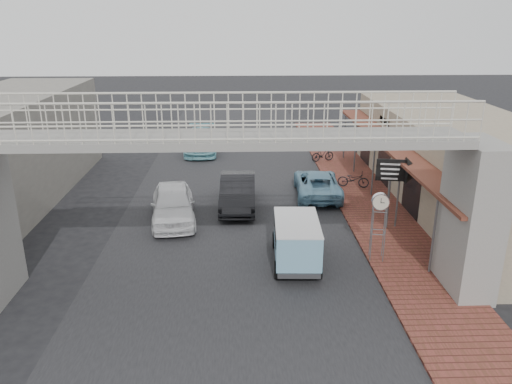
{
  "coord_description": "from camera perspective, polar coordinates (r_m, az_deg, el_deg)",
  "views": [
    {
      "loc": [
        0.32,
        -18.3,
        8.5
      ],
      "look_at": [
        0.97,
        0.76,
        1.8
      ],
      "focal_mm": 35.0,
      "sensor_mm": 36.0,
      "label": 1
    }
  ],
  "objects": [
    {
      "name": "ground",
      "position": [
        20.18,
        -2.71,
        -5.58
      ],
      "size": [
        120.0,
        120.0,
        0.0
      ],
      "primitive_type": "plane",
      "color": "black",
      "rests_on": "ground"
    },
    {
      "name": "shophouse_row",
      "position": [
        25.55,
        22.78,
        3.11
      ],
      "size": [
        7.2,
        18.0,
        4.0
      ],
      "color": "gray",
      "rests_on": "ground"
    },
    {
      "name": "road_strip",
      "position": [
        20.17,
        -2.71,
        -5.57
      ],
      "size": [
        10.0,
        60.0,
        0.01
      ],
      "primitive_type": "cube",
      "color": "black",
      "rests_on": "ground"
    },
    {
      "name": "dark_sedan",
      "position": [
        23.4,
        -2.1,
        0.03
      ],
      "size": [
        1.7,
        4.63,
        1.52
      ],
      "primitive_type": "imported",
      "rotation": [
        0.0,
        0.0,
        -0.02
      ],
      "color": "black",
      "rests_on": "ground"
    },
    {
      "name": "street_clock",
      "position": [
        18.23,
        14.02,
        -1.42
      ],
      "size": [
        0.65,
        0.57,
        2.55
      ],
      "rotation": [
        0.0,
        0.0,
        -0.18
      ],
      "color": "#59595B",
      "rests_on": "sidewalk"
    },
    {
      "name": "white_hatchback",
      "position": [
        22.11,
        -9.47,
        -1.36
      ],
      "size": [
        2.42,
        4.76,
        1.55
      ],
      "primitive_type": "imported",
      "rotation": [
        0.0,
        0.0,
        0.13
      ],
      "color": "white",
      "rests_on": "ground"
    },
    {
      "name": "angkot_curb",
      "position": [
        25.13,
        7.02,
        0.98
      ],
      "size": [
        2.32,
        4.69,
        1.28
      ],
      "primitive_type": "imported",
      "rotation": [
        0.0,
        0.0,
        3.1
      ],
      "color": "#6899B4",
      "rests_on": "ground"
    },
    {
      "name": "arrow_sign",
      "position": [
        21.11,
        17.23,
        2.23
      ],
      "size": [
        1.85,
        1.2,
        3.09
      ],
      "rotation": [
        0.0,
        0.0,
        -0.17
      ],
      "color": "#59595B",
      "rests_on": "sidewalk"
    },
    {
      "name": "angkot_van",
      "position": [
        18.02,
        4.63,
        -4.98
      ],
      "size": [
        1.75,
        3.57,
        1.72
      ],
      "rotation": [
        0.0,
        0.0,
        -0.04
      ],
      "color": "black",
      "rests_on": "ground"
    },
    {
      "name": "sidewalk",
      "position": [
        23.73,
        13.27,
        -2.04
      ],
      "size": [
        3.0,
        40.0,
        0.1
      ],
      "primitive_type": "cube",
      "color": "brown",
      "rests_on": "ground"
    },
    {
      "name": "footbridge",
      "position": [
        15.26,
        -3.04,
        -1.08
      ],
      "size": [
        16.4,
        2.4,
        6.34
      ],
      "color": "gray",
      "rests_on": "ground"
    },
    {
      "name": "motorcycle_far",
      "position": [
        30.98,
        7.63,
        4.31
      ],
      "size": [
        1.54,
        0.86,
        0.89
      ],
      "primitive_type": "imported",
      "rotation": [
        0.0,
        0.0,
        1.88
      ],
      "color": "black",
      "rests_on": "sidewalk"
    },
    {
      "name": "angkot_far",
      "position": [
        33.41,
        -6.31,
        5.82
      ],
      "size": [
        2.25,
        5.2,
        1.49
      ],
      "primitive_type": "imported",
      "rotation": [
        0.0,
        0.0,
        0.03
      ],
      "color": "#71B8C3",
      "rests_on": "ground"
    },
    {
      "name": "building_far_left",
      "position": [
        27.47,
        -26.35,
        4.72
      ],
      "size": [
        5.0,
        14.0,
        5.0
      ],
      "primitive_type": "cube",
      "color": "gray",
      "rests_on": "ground"
    },
    {
      "name": "motorcycle_near",
      "position": [
        26.46,
        11.06,
        1.44
      ],
      "size": [
        1.7,
        0.96,
        0.85
      ],
      "primitive_type": "imported",
      "rotation": [
        0.0,
        0.0,
        1.31
      ],
      "color": "black",
      "rests_on": "sidewalk"
    }
  ]
}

